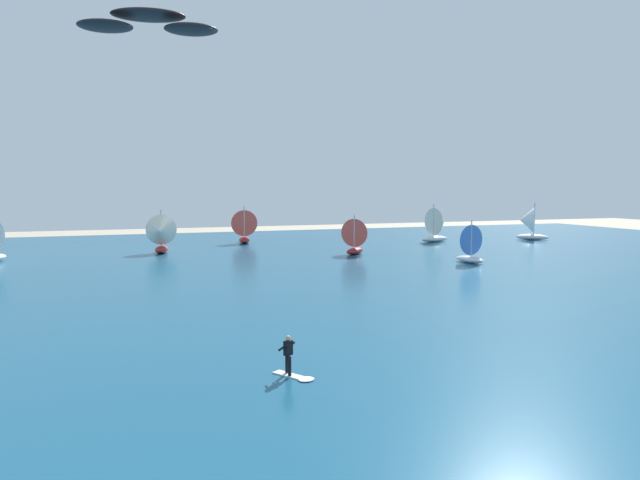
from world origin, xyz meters
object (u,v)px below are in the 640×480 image
object	(u,v)px
sailboat_trailing	(528,223)
sailboat_near_shore	(357,236)
sailboat_center_horizon	(438,224)
kitesurfer	(292,362)
sailboat_heeled_over	(244,226)
sailboat_mid_left	(466,243)
kite	(148,23)
sailboat_far_left	(160,234)

from	to	relation	value
sailboat_trailing	sailboat_near_shore	size ratio (longest dim) A/B	1.18
sailboat_center_horizon	sailboat_trailing	world-z (taller)	sailboat_trailing
kitesurfer	sailboat_near_shore	distance (m)	44.09
sailboat_trailing	sailboat_center_horizon	bearing A→B (deg)	172.48
sailboat_trailing	sailboat_heeled_over	distance (m)	41.24
kitesurfer	sailboat_mid_left	size ratio (longest dim) A/B	0.45
sailboat_near_shore	sailboat_heeled_over	bearing A→B (deg)	117.68
sailboat_center_horizon	kite	bearing A→B (deg)	-132.05
sailboat_trailing	sailboat_heeled_over	bearing A→B (deg)	165.91
sailboat_mid_left	sailboat_near_shore	size ratio (longest dim) A/B	0.96
sailboat_near_shore	sailboat_heeled_over	distance (m)	20.18
kitesurfer	sailboat_mid_left	xyz separation A→B (m)	(27.30, 28.43, 1.40)
kitesurfer	sailboat_center_horizon	bearing A→B (deg)	53.36
kite	sailboat_heeled_over	world-z (taller)	kite
sailboat_far_left	sailboat_heeled_over	world-z (taller)	sailboat_heeled_over
sailboat_trailing	sailboat_near_shore	bearing A→B (deg)	-165.66
sailboat_trailing	sailboat_near_shore	xyz separation A→B (m)	(-30.63, -7.83, -0.37)
sailboat_mid_left	sailboat_center_horizon	size ratio (longest dim) A/B	0.81
kitesurfer	sailboat_mid_left	bearing A→B (deg)	46.16
kitesurfer	sailboat_trailing	world-z (taller)	sailboat_trailing
kitesurfer	sailboat_heeled_over	size ratio (longest dim) A/B	0.38
kite	sailboat_mid_left	xyz separation A→B (m)	(32.38, 25.46, -12.29)
sailboat_far_left	sailboat_mid_left	bearing A→B (deg)	-33.14
sailboat_trailing	sailboat_far_left	bearing A→B (deg)	179.91
sailboat_near_shore	sailboat_heeled_over	world-z (taller)	sailboat_heeled_over
kitesurfer	sailboat_far_left	bearing A→B (deg)	91.93
kitesurfer	sailboat_far_left	xyz separation A→B (m)	(-1.59, 47.29, 1.70)
kite	kitesurfer	bearing A→B (deg)	-30.32
sailboat_center_horizon	kitesurfer	bearing A→B (deg)	-126.64
sailboat_heeled_over	sailboat_near_shore	bearing A→B (deg)	-62.32
sailboat_mid_left	sailboat_near_shore	world-z (taller)	sailboat_near_shore
sailboat_near_shore	kitesurfer	bearing A→B (deg)	-116.68
kite	sailboat_mid_left	bearing A→B (deg)	38.17
kite	sailboat_near_shore	size ratio (longest dim) A/B	1.26
sailboat_far_left	sailboat_heeled_over	xyz separation A→B (m)	(12.01, 9.96, 0.03)
sailboat_far_left	kitesurfer	bearing A→B (deg)	-88.07
kitesurfer	sailboat_heeled_over	world-z (taller)	sailboat_heeled_over
kite	sailboat_heeled_over	bearing A→B (deg)	74.07
sailboat_center_horizon	sailboat_trailing	xyz separation A→B (m)	(13.93, -1.84, 0.01)
sailboat_heeled_over	sailboat_mid_left	bearing A→B (deg)	-59.63
sailboat_heeled_over	kite	bearing A→B (deg)	-105.93
kitesurfer	sailboat_far_left	world-z (taller)	sailboat_far_left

